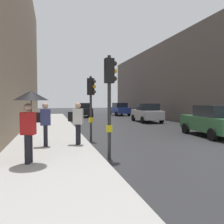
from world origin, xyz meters
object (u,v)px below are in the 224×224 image
object	(u,v)px
traffic_light_near_left	(110,88)
pedestrian_with_black_backpack	(77,121)
car_silver_hatchback	(147,113)
traffic_light_near_right	(91,96)
car_green_estate	(213,121)
pedestrian_with_umbrella	(30,106)
car_dark_suv	(83,110)
car_blue_van	(119,109)
pedestrian_with_grey_backpack	(44,122)

from	to	relation	value
traffic_light_near_left	pedestrian_with_black_backpack	bearing A→B (deg)	113.09
traffic_light_near_left	car_silver_hatchback	world-z (taller)	traffic_light_near_left
traffic_light_near_right	car_silver_hatchback	bearing A→B (deg)	52.43
car_green_estate	pedestrian_with_umbrella	distance (m)	10.23
car_silver_hatchback	traffic_light_near_left	bearing A→B (deg)	-118.42
car_silver_hatchback	pedestrian_with_black_backpack	size ratio (longest dim) A/B	2.41
pedestrian_with_umbrella	pedestrian_with_black_backpack	distance (m)	3.21
pedestrian_with_umbrella	car_green_estate	bearing A→B (deg)	22.69
pedestrian_with_black_backpack	car_silver_hatchback	bearing A→B (deg)	53.76
car_dark_suv	car_blue_van	size ratio (longest dim) A/B	0.99
traffic_light_near_right	pedestrian_with_grey_backpack	xyz separation A→B (m)	(-2.23, -1.75, -1.07)
traffic_light_near_right	pedestrian_with_umbrella	distance (m)	5.05
car_green_estate	pedestrian_with_black_backpack	world-z (taller)	pedestrian_with_black_backpack
car_blue_van	pedestrian_with_grey_backpack	bearing A→B (deg)	-114.17
car_dark_suv	pedestrian_with_grey_backpack	size ratio (longest dim) A/B	2.39
traffic_light_near_left	car_dark_suv	size ratio (longest dim) A/B	0.84
car_blue_van	pedestrian_with_umbrella	size ratio (longest dim) A/B	2.01
traffic_light_near_left	pedestrian_with_umbrella	world-z (taller)	traffic_light_near_left
traffic_light_near_right	car_green_estate	distance (m)	7.00
car_dark_suv	traffic_light_near_right	bearing A→B (deg)	-96.53
pedestrian_with_umbrella	pedestrian_with_black_backpack	world-z (taller)	pedestrian_with_umbrella
car_silver_hatchback	pedestrian_with_umbrella	world-z (taller)	pedestrian_with_umbrella
car_dark_suv	pedestrian_with_black_backpack	size ratio (longest dim) A/B	2.39
car_dark_suv	car_blue_van	xyz separation A→B (m)	(5.25, 1.62, 0.00)
car_dark_suv	pedestrian_with_grey_backpack	world-z (taller)	pedestrian_with_grey_backpack
car_dark_suv	pedestrian_with_black_backpack	world-z (taller)	pedestrian_with_black_backpack
pedestrian_with_umbrella	pedestrian_with_grey_backpack	distance (m)	2.70
car_green_estate	pedestrian_with_umbrella	xyz separation A→B (m)	(-9.40, -3.93, 0.96)
traffic_light_near_right	car_blue_van	distance (m)	20.83
car_green_estate	pedestrian_with_grey_backpack	world-z (taller)	pedestrian_with_grey_backpack
car_silver_hatchback	pedestrian_with_black_backpack	distance (m)	13.20
traffic_light_near_left	pedestrian_with_grey_backpack	bearing A→B (deg)	137.71
traffic_light_near_left	traffic_light_near_right	world-z (taller)	traffic_light_near_left
pedestrian_with_grey_backpack	car_silver_hatchback	bearing A→B (deg)	49.57
car_green_estate	pedestrian_with_black_backpack	distance (m)	7.85
traffic_light_near_left	pedestrian_with_umbrella	distance (m)	2.68
pedestrian_with_black_backpack	pedestrian_with_grey_backpack	bearing A→B (deg)	-176.65
traffic_light_near_left	car_silver_hatchback	distance (m)	14.58
car_silver_hatchback	car_blue_van	size ratio (longest dim) A/B	0.99
car_green_estate	pedestrian_with_grey_backpack	bearing A→B (deg)	-171.64
car_silver_hatchback	car_blue_van	world-z (taller)	same
traffic_light_near_left	car_blue_van	xyz separation A→B (m)	(7.29, 23.25, -1.57)
car_green_estate	traffic_light_near_left	bearing A→B (deg)	-153.82
car_green_estate	car_blue_van	bearing A→B (deg)	88.73
car_blue_van	pedestrian_with_umbrella	world-z (taller)	pedestrian_with_umbrella
car_blue_van	car_green_estate	bearing A→B (deg)	-91.27
car_dark_suv	car_silver_hatchback	size ratio (longest dim) A/B	0.99
pedestrian_with_black_backpack	car_green_estate	bearing A→B (deg)	9.21
car_silver_hatchback	car_green_estate	distance (m)	9.39
car_silver_hatchback	car_blue_van	distance (m)	10.50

